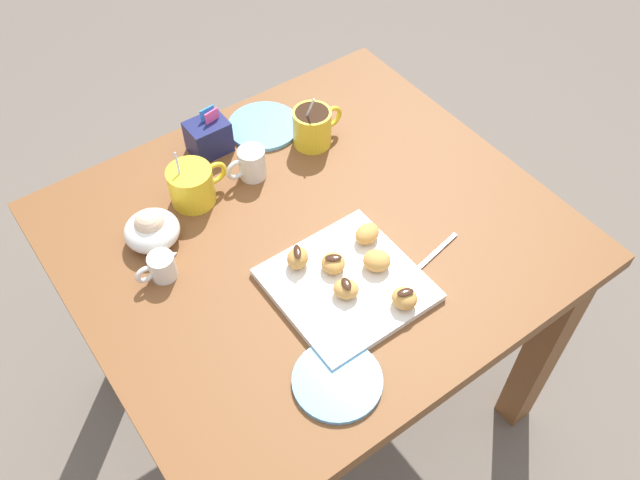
{
  "coord_description": "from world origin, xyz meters",
  "views": [
    {
      "loc": [
        -0.51,
        -0.74,
        1.79
      ],
      "look_at": [
        -0.01,
        -0.05,
        0.76
      ],
      "focal_mm": 37.5,
      "sensor_mm": 36.0,
      "label": 1
    }
  ],
  "objects_px": {
    "coffee_mug_yellow_right": "(313,126)",
    "saucer_sky_right": "(264,126)",
    "beignet_0": "(298,258)",
    "beignet_4": "(346,289)",
    "sugar_caddy": "(208,137)",
    "beignet_3": "(367,234)",
    "dining_table": "(312,267)",
    "cream_pitcher_white": "(251,162)",
    "coffee_mug_yellow_left": "(192,184)",
    "beignet_5": "(333,263)",
    "beignet_2": "(377,261)",
    "saucer_sky_left": "(337,381)",
    "chocolate_sauce_pitcher": "(161,266)",
    "pastry_plate_square": "(347,285)",
    "ice_cream_bowl": "(151,229)",
    "beignet_1": "(404,298)"
  },
  "relations": [
    {
      "from": "dining_table",
      "to": "beignet_0",
      "type": "relative_size",
      "value": 19.76
    },
    {
      "from": "chocolate_sauce_pitcher",
      "to": "beignet_1",
      "type": "distance_m",
      "value": 0.47
    },
    {
      "from": "sugar_caddy",
      "to": "beignet_1",
      "type": "height_order",
      "value": "sugar_caddy"
    },
    {
      "from": "cream_pitcher_white",
      "to": "sugar_caddy",
      "type": "bearing_deg",
      "value": 105.19
    },
    {
      "from": "coffee_mug_yellow_right",
      "to": "saucer_sky_right",
      "type": "relative_size",
      "value": 0.8
    },
    {
      "from": "beignet_0",
      "to": "beignet_2",
      "type": "relative_size",
      "value": 0.9
    },
    {
      "from": "sugar_caddy",
      "to": "beignet_0",
      "type": "distance_m",
      "value": 0.4
    },
    {
      "from": "sugar_caddy",
      "to": "saucer_sky_right",
      "type": "distance_m",
      "value": 0.15
    },
    {
      "from": "cream_pitcher_white",
      "to": "beignet_4",
      "type": "bearing_deg",
      "value": -94.98
    },
    {
      "from": "saucer_sky_left",
      "to": "beignet_3",
      "type": "height_order",
      "value": "beignet_3"
    },
    {
      "from": "dining_table",
      "to": "cream_pitcher_white",
      "type": "relative_size",
      "value": 9.31
    },
    {
      "from": "saucer_sky_right",
      "to": "beignet_2",
      "type": "relative_size",
      "value": 3.14
    },
    {
      "from": "coffee_mug_yellow_left",
      "to": "beignet_5",
      "type": "distance_m",
      "value": 0.35
    },
    {
      "from": "beignet_3",
      "to": "beignet_5",
      "type": "distance_m",
      "value": 0.1
    },
    {
      "from": "beignet_0",
      "to": "beignet_3",
      "type": "bearing_deg",
      "value": -10.93
    },
    {
      "from": "coffee_mug_yellow_left",
      "to": "dining_table",
      "type": "bearing_deg",
      "value": -54.4
    },
    {
      "from": "saucer_sky_right",
      "to": "beignet_1",
      "type": "relative_size",
      "value": 3.46
    },
    {
      "from": "coffee_mug_yellow_left",
      "to": "chocolate_sauce_pitcher",
      "type": "bearing_deg",
      "value": -135.97
    },
    {
      "from": "dining_table",
      "to": "saucer_sky_left",
      "type": "height_order",
      "value": "saucer_sky_left"
    },
    {
      "from": "saucer_sky_right",
      "to": "beignet_4",
      "type": "relative_size",
      "value": 3.5
    },
    {
      "from": "coffee_mug_yellow_left",
      "to": "beignet_1",
      "type": "xyz_separation_m",
      "value": [
        0.18,
        -0.48,
        -0.01
      ]
    },
    {
      "from": "ice_cream_bowl",
      "to": "beignet_3",
      "type": "xyz_separation_m",
      "value": [
        0.34,
        -0.26,
        -0.0
      ]
    },
    {
      "from": "beignet_1",
      "to": "saucer_sky_right",
      "type": "bearing_deg",
      "value": 83.53
    },
    {
      "from": "beignet_0",
      "to": "coffee_mug_yellow_left",
      "type": "bearing_deg",
      "value": 104.33
    },
    {
      "from": "saucer_sky_left",
      "to": "beignet_5",
      "type": "height_order",
      "value": "beignet_5"
    },
    {
      "from": "chocolate_sauce_pitcher",
      "to": "beignet_3",
      "type": "distance_m",
      "value": 0.41
    },
    {
      "from": "coffee_mug_yellow_right",
      "to": "beignet_3",
      "type": "distance_m",
      "value": 0.33
    },
    {
      "from": "sugar_caddy",
      "to": "beignet_3",
      "type": "relative_size",
      "value": 1.91
    },
    {
      "from": "cream_pitcher_white",
      "to": "coffee_mug_yellow_right",
      "type": "bearing_deg",
      "value": 3.53
    },
    {
      "from": "coffee_mug_yellow_right",
      "to": "beignet_2",
      "type": "height_order",
      "value": "coffee_mug_yellow_right"
    },
    {
      "from": "dining_table",
      "to": "beignet_4",
      "type": "bearing_deg",
      "value": -104.85
    },
    {
      "from": "dining_table",
      "to": "coffee_mug_yellow_right",
      "type": "xyz_separation_m",
      "value": [
        0.16,
        0.21,
        0.18
      ]
    },
    {
      "from": "sugar_caddy",
      "to": "beignet_0",
      "type": "bearing_deg",
      "value": -94.6
    },
    {
      "from": "chocolate_sauce_pitcher",
      "to": "beignet_4",
      "type": "distance_m",
      "value": 0.36
    },
    {
      "from": "dining_table",
      "to": "beignet_3",
      "type": "distance_m",
      "value": 0.2
    },
    {
      "from": "pastry_plate_square",
      "to": "beignet_0",
      "type": "height_order",
      "value": "beignet_0"
    },
    {
      "from": "saucer_sky_right",
      "to": "beignet_0",
      "type": "xyz_separation_m",
      "value": [
        -0.17,
        -0.39,
        0.03
      ]
    },
    {
      "from": "saucer_sky_left",
      "to": "beignet_4",
      "type": "xyz_separation_m",
      "value": [
        0.12,
        0.13,
        0.03
      ]
    },
    {
      "from": "beignet_2",
      "to": "coffee_mug_yellow_left",
      "type": "bearing_deg",
      "value": 117.11
    },
    {
      "from": "sugar_caddy",
      "to": "beignet_3",
      "type": "bearing_deg",
      "value": -74.77
    },
    {
      "from": "dining_table",
      "to": "chocolate_sauce_pitcher",
      "type": "distance_m",
      "value": 0.35
    },
    {
      "from": "coffee_mug_yellow_right",
      "to": "saucer_sky_right",
      "type": "distance_m",
      "value": 0.13
    },
    {
      "from": "ice_cream_bowl",
      "to": "saucer_sky_left",
      "type": "bearing_deg",
      "value": -76.81
    },
    {
      "from": "saucer_sky_left",
      "to": "beignet_1",
      "type": "bearing_deg",
      "value": 14.67
    },
    {
      "from": "chocolate_sauce_pitcher",
      "to": "beignet_5",
      "type": "height_order",
      "value": "chocolate_sauce_pitcher"
    },
    {
      "from": "beignet_3",
      "to": "beignet_4",
      "type": "relative_size",
      "value": 1.14
    },
    {
      "from": "saucer_sky_right",
      "to": "pastry_plate_square",
      "type": "bearing_deg",
      "value": -104.15
    },
    {
      "from": "sugar_caddy",
      "to": "beignet_3",
      "type": "xyz_separation_m",
      "value": [
        0.12,
        -0.43,
        -0.01
      ]
    },
    {
      "from": "pastry_plate_square",
      "to": "chocolate_sauce_pitcher",
      "type": "bearing_deg",
      "value": 139.67
    },
    {
      "from": "beignet_0",
      "to": "beignet_4",
      "type": "distance_m",
      "value": 0.12
    }
  ]
}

